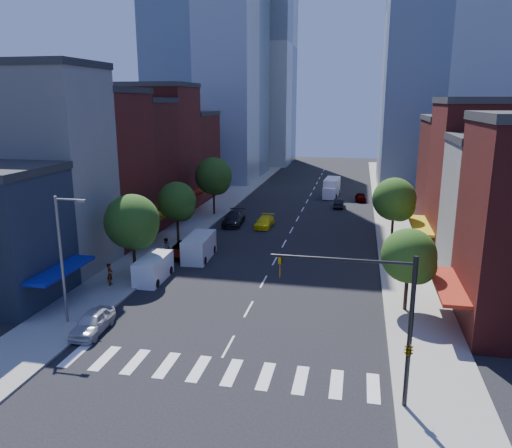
{
  "coord_description": "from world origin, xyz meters",
  "views": [
    {
      "loc": [
        7.62,
        -28.09,
        15.35
      ],
      "look_at": [
        -0.77,
        12.5,
        5.0
      ],
      "focal_mm": 35.0,
      "sensor_mm": 36.0,
      "label": 1
    }
  ],
  "objects_px": {
    "traffic_car_far": "(361,197)",
    "parked_car_rear": "(234,218)",
    "cargo_van_far": "(199,247)",
    "box_truck": "(331,188)",
    "cargo_van_near": "(153,269)",
    "parked_car_front": "(93,322)",
    "pedestrian_far": "(166,248)",
    "traffic_car_oncoming": "(339,203)",
    "parked_car_second": "(205,246)",
    "parked_car_third": "(182,249)",
    "taxi": "(265,222)",
    "pedestrian_near": "(110,274)"
  },
  "relations": [
    {
      "from": "traffic_car_oncoming",
      "to": "traffic_car_far",
      "type": "height_order",
      "value": "traffic_car_oncoming"
    },
    {
      "from": "parked_car_rear",
      "to": "pedestrian_far",
      "type": "distance_m",
      "value": 15.09
    },
    {
      "from": "traffic_car_far",
      "to": "cargo_van_near",
      "type": "bearing_deg",
      "value": 63.29
    },
    {
      "from": "parked_car_third",
      "to": "traffic_car_far",
      "type": "relative_size",
      "value": 1.27
    },
    {
      "from": "parked_car_second",
      "to": "taxi",
      "type": "xyz_separation_m",
      "value": [
        4.02,
        11.73,
        -0.02
      ]
    },
    {
      "from": "parked_car_rear",
      "to": "traffic_car_oncoming",
      "type": "bearing_deg",
      "value": 43.37
    },
    {
      "from": "parked_car_rear",
      "to": "cargo_van_far",
      "type": "height_order",
      "value": "cargo_van_far"
    },
    {
      "from": "cargo_van_far",
      "to": "taxi",
      "type": "xyz_separation_m",
      "value": [
        4.02,
        13.81,
        -0.51
      ]
    },
    {
      "from": "cargo_van_far",
      "to": "cargo_van_near",
      "type": "bearing_deg",
      "value": -109.62
    },
    {
      "from": "parked_car_rear",
      "to": "pedestrian_near",
      "type": "distance_m",
      "value": 23.45
    },
    {
      "from": "traffic_car_far",
      "to": "parked_car_rear",
      "type": "bearing_deg",
      "value": 47.59
    },
    {
      "from": "parked_car_third",
      "to": "box_truck",
      "type": "xyz_separation_m",
      "value": [
        12.93,
        35.26,
        0.69
      ]
    },
    {
      "from": "parked_car_second",
      "to": "parked_car_third",
      "type": "distance_m",
      "value": 2.39
    },
    {
      "from": "taxi",
      "to": "traffic_car_oncoming",
      "type": "bearing_deg",
      "value": 59.59
    },
    {
      "from": "parked_car_second",
      "to": "cargo_van_far",
      "type": "relative_size",
      "value": 0.73
    },
    {
      "from": "parked_car_second",
      "to": "box_truck",
      "type": "relative_size",
      "value": 0.57
    },
    {
      "from": "parked_car_rear",
      "to": "cargo_van_far",
      "type": "xyz_separation_m",
      "value": [
        0.01,
        -14.19,
        0.36
      ]
    },
    {
      "from": "box_truck",
      "to": "traffic_car_far",
      "type": "bearing_deg",
      "value": -28.7
    },
    {
      "from": "parked_car_front",
      "to": "box_truck",
      "type": "xyz_separation_m",
      "value": [
        12.93,
        52.92,
        0.62
      ]
    },
    {
      "from": "parked_car_rear",
      "to": "cargo_van_near",
      "type": "xyz_separation_m",
      "value": [
        -2.0,
        -20.85,
        0.24
      ]
    },
    {
      "from": "traffic_car_far",
      "to": "pedestrian_near",
      "type": "xyz_separation_m",
      "value": [
        -20.6,
        -41.8,
        0.44
      ]
    },
    {
      "from": "traffic_car_oncoming",
      "to": "traffic_car_far",
      "type": "bearing_deg",
      "value": -117.6
    },
    {
      "from": "taxi",
      "to": "parked_car_rear",
      "type": "bearing_deg",
      "value": 176.3
    },
    {
      "from": "parked_car_front",
      "to": "parked_car_rear",
      "type": "bearing_deg",
      "value": 82.75
    },
    {
      "from": "traffic_car_far",
      "to": "pedestrian_far",
      "type": "xyz_separation_m",
      "value": [
        -18.85,
        -33.62,
        0.47
      ]
    },
    {
      "from": "cargo_van_near",
      "to": "parked_car_second",
      "type": "bearing_deg",
      "value": 75.26
    },
    {
      "from": "traffic_car_far",
      "to": "box_truck",
      "type": "xyz_separation_m",
      "value": [
        -4.7,
        2.96,
        0.71
      ]
    },
    {
      "from": "parked_car_front",
      "to": "taxi",
      "type": "distance_m",
      "value": 31.28
    },
    {
      "from": "parked_car_rear",
      "to": "cargo_van_near",
      "type": "bearing_deg",
      "value": -98.53
    },
    {
      "from": "parked_car_second",
      "to": "parked_car_third",
      "type": "bearing_deg",
      "value": -153.21
    },
    {
      "from": "pedestrian_far",
      "to": "parked_car_front",
      "type": "bearing_deg",
      "value": 8.62
    },
    {
      "from": "parked_car_rear",
      "to": "traffic_car_far",
      "type": "height_order",
      "value": "parked_car_rear"
    },
    {
      "from": "parked_car_front",
      "to": "pedestrian_far",
      "type": "distance_m",
      "value": 16.38
    },
    {
      "from": "parked_car_third",
      "to": "traffic_car_oncoming",
      "type": "height_order",
      "value": "parked_car_third"
    },
    {
      "from": "pedestrian_near",
      "to": "cargo_van_near",
      "type": "bearing_deg",
      "value": -66.53
    },
    {
      "from": "box_truck",
      "to": "taxi",
      "type": "bearing_deg",
      "value": -103.71
    },
    {
      "from": "traffic_car_oncoming",
      "to": "pedestrian_near",
      "type": "height_order",
      "value": "pedestrian_near"
    },
    {
      "from": "taxi",
      "to": "parked_car_third",
      "type": "bearing_deg",
      "value": -113.08
    },
    {
      "from": "parked_car_third",
      "to": "taxi",
      "type": "xyz_separation_m",
      "value": [
        6.02,
        13.04,
        -0.01
      ]
    },
    {
      "from": "cargo_van_near",
      "to": "pedestrian_far",
      "type": "height_order",
      "value": "cargo_van_near"
    },
    {
      "from": "parked_car_second",
      "to": "box_truck",
      "type": "height_order",
      "value": "box_truck"
    },
    {
      "from": "traffic_car_oncoming",
      "to": "pedestrian_far",
      "type": "height_order",
      "value": "pedestrian_far"
    },
    {
      "from": "taxi",
      "to": "pedestrian_far",
      "type": "xyz_separation_m",
      "value": [
        -7.24,
        -14.36,
        0.45
      ]
    },
    {
      "from": "cargo_van_far",
      "to": "traffic_car_oncoming",
      "type": "height_order",
      "value": "cargo_van_far"
    },
    {
      "from": "box_truck",
      "to": "pedestrian_near",
      "type": "relative_size",
      "value": 3.87
    },
    {
      "from": "cargo_van_far",
      "to": "pedestrian_near",
      "type": "bearing_deg",
      "value": -122.58
    },
    {
      "from": "box_truck",
      "to": "cargo_van_far",
      "type": "bearing_deg",
      "value": -103.31
    },
    {
      "from": "box_truck",
      "to": "pedestrian_far",
      "type": "height_order",
      "value": "box_truck"
    },
    {
      "from": "parked_car_third",
      "to": "pedestrian_near",
      "type": "xyz_separation_m",
      "value": [
        -2.97,
        -9.5,
        0.42
      ]
    },
    {
      "from": "parked_car_second",
      "to": "cargo_van_far",
      "type": "xyz_separation_m",
      "value": [
        0.01,
        -2.08,
        0.49
      ]
    }
  ]
}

